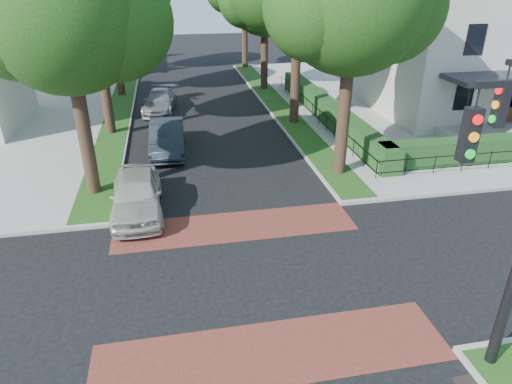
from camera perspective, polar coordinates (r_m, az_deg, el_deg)
ground at (r=14.60m, az=-0.73°, el=-10.59°), size 120.00×120.00×0.00m
sidewalk_ne at (r=38.35m, az=24.05°, el=10.89°), size 30.00×30.00×0.15m
crosswalk_far at (r=17.23m, az=-2.64°, el=-4.30°), size 9.00×2.20×0.01m
crosswalk_near at (r=12.23m, az=2.12°, el=-19.40°), size 9.00×2.20×0.01m
storm_drain at (r=12.61m, az=25.06°, el=-20.82°), size 0.65×0.45×0.01m
grass_strip_ne at (r=32.65m, az=2.65°, el=10.91°), size 1.60×29.80×0.02m
grass_strip_nw at (r=31.97m, az=-16.81°, el=9.50°), size 1.60×29.80×0.02m
tree_left_near at (r=19.10m, az=-22.46°, el=19.95°), size 7.50×6.45×10.20m
hedge_main_road at (r=29.36m, az=9.00°, el=10.06°), size 1.00×18.00×1.20m
fence_main_road at (r=29.14m, az=7.47°, el=9.74°), size 0.06×18.00×0.90m
house_victorian at (r=33.80m, az=25.96°, el=19.14°), size 13.00×13.05×12.48m
parked_car_front at (r=18.38m, az=-14.71°, el=-0.26°), size 2.05×4.85×1.64m
parked_car_middle at (r=24.37m, az=-11.04°, el=6.70°), size 1.87×4.96×1.62m
parked_car_rear at (r=31.90m, az=-11.94°, el=11.01°), size 2.58×5.01×1.39m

